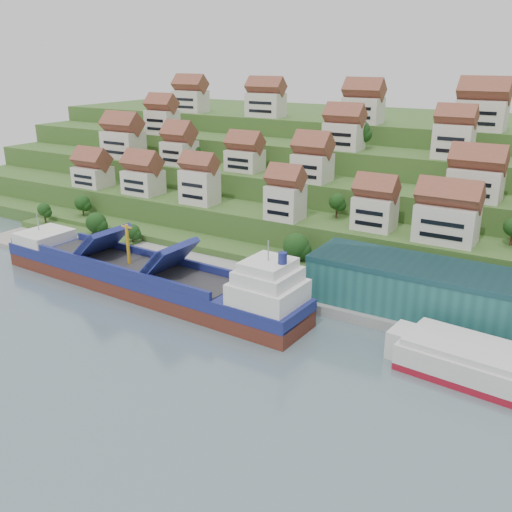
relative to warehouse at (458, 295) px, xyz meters
The scene contains 11 objects.
ground 55.18m from the warehouse, 161.90° to the right, with size 300.00×300.00×0.00m, color slate.
quay 32.64m from the warehouse, behind, with size 180.00×14.00×2.20m, color gray.
pebble_beach 110.32m from the warehouse, behind, with size 45.00×20.00×1.00m, color gray.
hillside 101.03m from the warehouse, 121.00° to the left, with size 260.00×128.00×31.00m.
hillside_village 68.77m from the warehouse, 139.71° to the left, with size 158.74×62.86×28.70m.
hillside_trees 64.57m from the warehouse, 153.18° to the left, with size 139.48×62.21×30.42m.
warehouse is the anchor object (origin of this frame).
flagpole 34.60m from the warehouse, 168.33° to the right, with size 1.28×0.16×8.00m.
beach_huts 112.29m from the warehouse, behind, with size 14.40×3.70×2.20m.
cargo_ship 66.53m from the warehouse, 163.77° to the right, with size 83.99×16.82×18.58m.
second_ship 21.97m from the warehouse, 55.68° to the right, with size 33.98×15.32×9.56m.
Camera 1 is at (71.79, -92.31, 52.05)m, focal length 40.00 mm.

